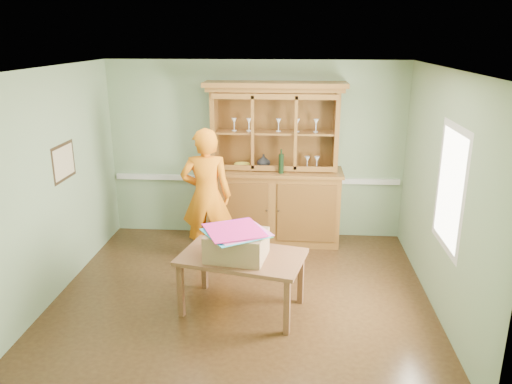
# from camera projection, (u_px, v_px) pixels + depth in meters

# --- Properties ---
(floor) EXTENTS (4.50, 4.50, 0.00)m
(floor) POSITION_uv_depth(u_px,v_px,m) (243.00, 293.00, 6.14)
(floor) COLOR #493017
(floor) RESTS_ON ground
(ceiling) EXTENTS (4.50, 4.50, 0.00)m
(ceiling) POSITION_uv_depth(u_px,v_px,m) (241.00, 68.00, 5.33)
(ceiling) COLOR white
(ceiling) RESTS_ON wall_back
(wall_back) EXTENTS (4.50, 0.00, 4.50)m
(wall_back) POSITION_uv_depth(u_px,v_px,m) (256.00, 150.00, 7.63)
(wall_back) COLOR gray
(wall_back) RESTS_ON floor
(wall_left) EXTENTS (0.00, 4.00, 4.00)m
(wall_left) POSITION_uv_depth(u_px,v_px,m) (53.00, 185.00, 5.90)
(wall_left) COLOR gray
(wall_left) RESTS_ON floor
(wall_right) EXTENTS (0.00, 4.00, 4.00)m
(wall_right) POSITION_uv_depth(u_px,v_px,m) (442.00, 194.00, 5.57)
(wall_right) COLOR gray
(wall_right) RESTS_ON floor
(wall_front) EXTENTS (4.50, 0.00, 4.50)m
(wall_front) POSITION_uv_depth(u_px,v_px,m) (215.00, 266.00, 3.83)
(wall_front) COLOR gray
(wall_front) RESTS_ON floor
(chair_rail) EXTENTS (4.41, 0.05, 0.08)m
(chair_rail) POSITION_uv_depth(u_px,v_px,m) (256.00, 179.00, 7.75)
(chair_rail) COLOR silver
(chair_rail) RESTS_ON wall_back
(framed_map) EXTENTS (0.03, 0.60, 0.46)m
(framed_map) POSITION_uv_depth(u_px,v_px,m) (64.00, 162.00, 6.12)
(framed_map) COLOR black
(framed_map) RESTS_ON wall_left
(window_panel) EXTENTS (0.03, 0.96, 1.36)m
(window_panel) POSITION_uv_depth(u_px,v_px,m) (450.00, 189.00, 5.24)
(window_panel) COLOR silver
(window_panel) RESTS_ON wall_right
(china_hutch) EXTENTS (2.04, 0.68, 2.40)m
(china_hutch) POSITION_uv_depth(u_px,v_px,m) (274.00, 188.00, 7.51)
(china_hutch) COLOR brown
(china_hutch) RESTS_ON floor
(dining_table) EXTENTS (1.51, 1.10, 0.68)m
(dining_table) POSITION_uv_depth(u_px,v_px,m) (242.00, 262.00, 5.62)
(dining_table) COLOR brown
(dining_table) RESTS_ON floor
(cardboard_box) EXTENTS (0.71, 0.60, 0.30)m
(cardboard_box) POSITION_uv_depth(u_px,v_px,m) (237.00, 245.00, 5.49)
(cardboard_box) COLOR #8F684A
(cardboard_box) RESTS_ON dining_table
(kite_stack) EXTENTS (0.79, 0.79, 0.04)m
(kite_stack) POSITION_uv_depth(u_px,v_px,m) (236.00, 232.00, 5.41)
(kite_stack) COLOR #32AC5F
(kite_stack) RESTS_ON cardboard_box
(person) EXTENTS (0.73, 0.52, 1.89)m
(person) POSITION_uv_depth(u_px,v_px,m) (206.00, 196.00, 6.78)
(person) COLOR orange
(person) RESTS_ON floor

